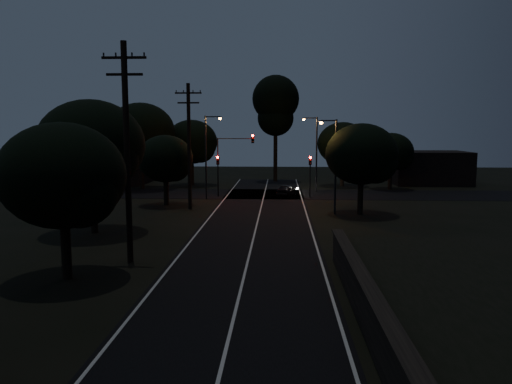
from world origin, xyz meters
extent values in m
cube|color=black|center=(0.00, 22.00, 0.01)|extent=(8.00, 70.00, 0.02)
cube|color=black|center=(0.00, 42.00, 0.01)|extent=(60.00, 8.00, 0.02)
cube|color=beige|center=(0.00, 22.00, 0.03)|extent=(0.12, 70.00, 0.01)
cube|color=beige|center=(-3.75, 22.00, 0.03)|extent=(0.12, 70.00, 0.01)
cube|color=beige|center=(3.75, 22.00, 0.03)|extent=(0.12, 70.00, 0.01)
cube|color=black|center=(4.60, 3.00, 0.75)|extent=(0.40, 26.00, 1.50)
cube|color=black|center=(4.60, 3.00, 1.55)|extent=(0.55, 26.00, 0.10)
cylinder|color=black|center=(-6.00, 15.00, 5.50)|extent=(0.30, 0.30, 11.00)
cube|color=black|center=(-6.00, 15.00, 10.20)|extent=(2.20, 0.12, 0.12)
cube|color=black|center=(-6.00, 15.00, 9.40)|extent=(1.80, 0.12, 0.12)
cylinder|color=black|center=(-6.00, 32.00, 5.25)|extent=(0.30, 0.30, 10.50)
cube|color=black|center=(-6.00, 32.00, 9.70)|extent=(2.20, 0.12, 0.12)
cube|color=black|center=(-6.00, 32.00, 8.90)|extent=(1.80, 0.12, 0.12)
cylinder|color=black|center=(-8.00, 12.00, 1.31)|extent=(0.44, 0.44, 2.62)
ellipsoid|color=black|center=(-8.00, 12.00, 4.71)|extent=(5.56, 5.56, 4.73)
sphere|color=black|center=(-7.03, 11.44, 4.15)|extent=(3.34, 3.34, 3.34)
cylinder|color=black|center=(-10.50, 22.00, 1.58)|extent=(0.44, 0.44, 3.17)
ellipsoid|color=black|center=(-10.50, 22.00, 5.73)|extent=(6.84, 6.84, 5.81)
sphere|color=black|center=(-9.30, 21.32, 5.05)|extent=(4.10, 4.10, 4.10)
cylinder|color=black|center=(-8.50, 34.00, 1.15)|extent=(0.44, 0.44, 2.30)
ellipsoid|color=black|center=(-8.50, 34.00, 4.15)|extent=(4.91, 4.91, 4.18)
sphere|color=black|center=(-7.64, 33.51, 3.65)|extent=(2.95, 2.95, 2.95)
cylinder|color=black|center=(-9.00, 50.00, 1.45)|extent=(0.44, 0.44, 2.89)
ellipsoid|color=black|center=(-9.00, 50.00, 5.21)|extent=(6.19, 6.19, 5.27)
sphere|color=black|center=(-7.92, 49.38, 4.59)|extent=(3.72, 3.72, 3.72)
cylinder|color=black|center=(-14.00, 46.00, 1.80)|extent=(0.44, 0.44, 3.60)
ellipsoid|color=black|center=(-14.00, 46.00, 6.45)|extent=(7.59, 7.59, 6.45)
sphere|color=black|center=(-12.67, 45.24, 5.69)|extent=(4.55, 4.55, 4.55)
cylinder|color=black|center=(9.00, 50.00, 1.39)|extent=(0.44, 0.44, 2.78)
ellipsoid|color=black|center=(9.00, 50.00, 5.02)|extent=(5.98, 5.98, 5.08)
sphere|color=black|center=(10.05, 49.40, 4.42)|extent=(3.59, 3.59, 3.59)
cylinder|color=black|center=(14.00, 47.00, 1.17)|extent=(0.44, 0.44, 2.34)
ellipsoid|color=black|center=(14.00, 47.00, 4.21)|extent=(4.99, 4.99, 4.24)
sphere|color=black|center=(14.87, 46.50, 3.71)|extent=(2.99, 2.99, 2.99)
cylinder|color=black|center=(8.00, 30.00, 1.33)|extent=(0.44, 0.44, 2.67)
ellipsoid|color=black|center=(8.00, 30.00, 4.79)|extent=(5.67, 5.67, 4.82)
sphere|color=black|center=(8.99, 29.43, 4.23)|extent=(3.40, 3.40, 3.40)
cylinder|color=black|center=(1.00, 55.00, 3.73)|extent=(0.50, 0.50, 7.46)
sphere|color=black|center=(1.00, 55.00, 10.58)|extent=(5.97, 5.97, 5.97)
sphere|color=black|center=(1.00, 55.00, 8.14)|extent=(4.61, 4.61, 4.61)
cube|color=black|center=(-20.00, 52.00, 2.20)|extent=(10.00, 8.00, 4.40)
cube|color=black|center=(20.00, 53.00, 2.00)|extent=(9.00, 7.00, 4.00)
cylinder|color=black|center=(-4.60, 40.00, 1.60)|extent=(0.12, 0.12, 3.20)
cube|color=black|center=(-4.60, 40.00, 3.65)|extent=(0.28, 0.22, 0.90)
sphere|color=#FF0705|center=(-4.60, 39.87, 3.95)|extent=(0.22, 0.22, 0.22)
cylinder|color=black|center=(4.60, 40.00, 1.60)|extent=(0.12, 0.12, 3.20)
cube|color=black|center=(4.60, 40.00, 3.65)|extent=(0.28, 0.22, 0.90)
sphere|color=#FF0705|center=(4.60, 39.87, 3.95)|extent=(0.22, 0.22, 0.22)
cylinder|color=black|center=(-4.60, 40.00, 2.50)|extent=(0.12, 0.12, 5.00)
cube|color=black|center=(-1.10, 40.00, 5.80)|extent=(0.28, 0.22, 0.90)
sphere|color=#FF0705|center=(-1.10, 39.87, 6.10)|extent=(0.22, 0.22, 0.22)
cube|color=black|center=(-2.85, 40.00, 5.80)|extent=(3.50, 0.08, 0.08)
cylinder|color=black|center=(-5.50, 38.00, 4.00)|extent=(0.16, 0.16, 8.00)
cube|color=black|center=(-4.80, 38.00, 7.90)|extent=(1.40, 0.10, 0.10)
cube|color=black|center=(-4.10, 38.00, 7.85)|extent=(0.35, 0.22, 0.12)
sphere|color=orange|center=(-4.10, 38.00, 7.75)|extent=(0.26, 0.26, 0.26)
cylinder|color=black|center=(5.50, 44.00, 4.00)|extent=(0.16, 0.16, 8.00)
cube|color=black|center=(4.80, 44.00, 7.90)|extent=(1.40, 0.10, 0.10)
cube|color=black|center=(4.10, 44.00, 7.85)|extent=(0.35, 0.22, 0.12)
sphere|color=orange|center=(4.10, 44.00, 7.75)|extent=(0.26, 0.26, 0.26)
cylinder|color=black|center=(6.00, 30.00, 3.75)|extent=(0.16, 0.16, 7.50)
cube|color=black|center=(5.40, 30.00, 7.40)|extent=(1.20, 0.10, 0.10)
cube|color=black|center=(4.80, 30.00, 7.35)|extent=(0.35, 0.22, 0.12)
sphere|color=orange|center=(4.80, 30.00, 7.25)|extent=(0.26, 0.26, 0.26)
imported|color=black|center=(2.31, 40.64, 0.59)|extent=(2.44, 3.75, 1.19)
camera|label=1|loc=(1.64, -9.53, 6.76)|focal=35.00mm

